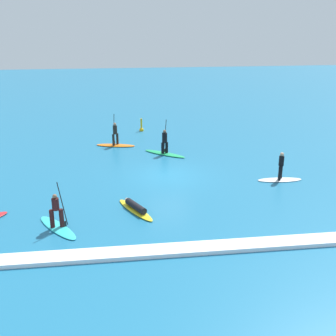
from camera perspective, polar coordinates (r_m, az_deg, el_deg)
name	(u,v)px	position (r m, az deg, el deg)	size (l,w,h in m)	color
ground_plane	(168,176)	(25.68, 0.00, -1.05)	(120.00, 120.00, 0.00)	#1E6B93
surfer_on_orange_board	(115,141)	(31.88, -7.08, 3.63)	(3.02, 1.47, 2.33)	orange
surfer_on_teal_board	(57,220)	(19.89, -14.68, -6.84)	(2.29, 2.90, 2.29)	#33C6CC
surfer_on_green_board	(165,148)	(29.62, -0.45, 2.64)	(2.93, 2.62, 2.39)	#23B266
surfer_on_yellow_board	(135,208)	(21.09, -4.41, -5.37)	(1.91, 2.98, 0.44)	yellow
surfer_on_white_board	(280,173)	(25.68, 14.85, -0.72)	(2.66, 0.87, 1.72)	white
marker_buoy	(141,128)	(36.07, -3.59, 5.35)	(0.37, 0.37, 1.16)	yellow
wave_crest	(196,248)	(17.73, 3.77, -10.73)	(24.52, 0.90, 0.18)	white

